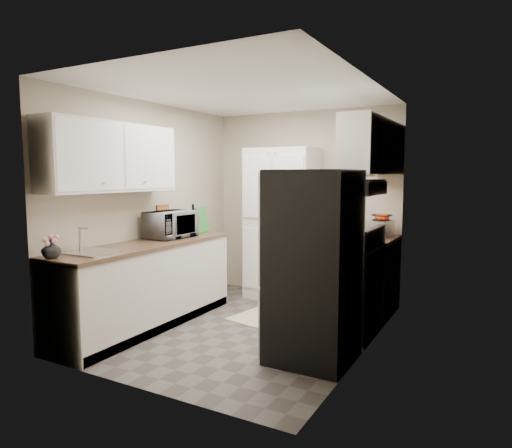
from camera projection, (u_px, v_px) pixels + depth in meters
The scene contains 16 objects.
ground at pixel (245, 328), 4.93m from camera, with size 3.20×3.20×0.00m, color #56514C.
room_shell at pixel (243, 178), 4.75m from camera, with size 2.64×3.24×2.52m.
pantry_cabinet at pixel (282, 224), 6.06m from camera, with size 0.90×0.55×2.00m, color silver.
base_cabinet_left at pixel (147, 286), 4.98m from camera, with size 0.60×2.30×0.88m, color silver.
countertop_left at pixel (146, 245), 4.93m from camera, with size 0.63×2.33×0.04m, color brown.
base_cabinet_right at pixel (367, 277), 5.45m from camera, with size 0.60×0.80×0.88m, color silver.
countertop_right at pixel (368, 239), 5.40m from camera, with size 0.63×0.83×0.04m, color brown.
electric_range at pixel (345, 288), 4.75m from camera, with size 0.71×0.78×1.13m.
refrigerator at pixel (314, 266), 4.03m from camera, with size 0.70×0.72×1.70m, color #B7B7BC.
microwave at pixel (171, 225), 5.32m from camera, with size 0.56×0.38×0.31m, color #BBBCC0.
wine_bottle at pixel (193, 221), 5.59m from camera, with size 0.09×0.09×0.34m, color black.
flower_vase at pixel (51, 249), 4.02m from camera, with size 0.16×0.16×0.17m, color white.
cutting_board at pixel (202, 220), 5.84m from camera, with size 0.02×0.26×0.33m, color green.
toaster_oven at pixel (379, 228), 5.43m from camera, with size 0.27×0.34×0.20m, color silver.
fruit_basket at pixel (382, 216), 5.42m from camera, with size 0.24×0.24×0.10m, color #DB4215, non-canonical shape.
kitchen_mat at pixel (266, 315), 5.39m from camera, with size 0.54×0.86×0.01m, color beige.
Camera 1 is at (2.40, -4.13, 1.66)m, focal length 32.00 mm.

